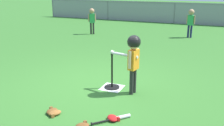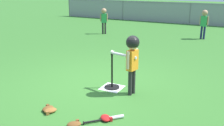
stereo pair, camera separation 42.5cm
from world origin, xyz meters
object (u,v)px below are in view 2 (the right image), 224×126
(batter_child, at_px, (132,53))
(glove_by_plate, at_px, (74,124))
(batting_tee, at_px, (112,82))
(baseball_on_tee, at_px, (112,52))
(spare_bat_silver, at_px, (110,118))
(glove_near_bats, at_px, (48,108))
(glove_tossed_aside, at_px, (50,111))
(fielder_deep_center, at_px, (104,18))
(glove_outfield_drop, at_px, (106,118))
(fielder_deep_left, at_px, (204,20))

(batter_child, distance_m, glove_by_plate, 1.75)
(batting_tee, xyz_separation_m, baseball_on_tee, (0.00, 0.00, 0.66))
(batter_child, bearing_deg, spare_bat_silver, -84.91)
(batter_child, height_order, glove_near_bats, batter_child)
(batting_tee, height_order, batter_child, batter_child)
(glove_near_bats, bearing_deg, baseball_on_tee, 69.54)
(glove_near_bats, bearing_deg, spare_bat_silver, 10.36)
(batting_tee, bearing_deg, glove_tossed_aside, -106.88)
(batting_tee, relative_size, batter_child, 0.63)
(glove_by_plate, distance_m, glove_tossed_aside, 0.65)
(baseball_on_tee, relative_size, fielder_deep_center, 0.07)
(glove_outfield_drop, bearing_deg, glove_tossed_aside, -167.38)
(glove_outfield_drop, bearing_deg, glove_by_plate, -131.19)
(glove_outfield_drop, bearing_deg, spare_bat_silver, 26.51)
(glove_by_plate, relative_size, glove_near_bats, 1.18)
(batting_tee, distance_m, fielder_deep_left, 6.18)
(batting_tee, height_order, glove_by_plate, batting_tee)
(glove_by_plate, height_order, glove_tossed_aside, same)
(spare_bat_silver, height_order, glove_by_plate, glove_by_plate)
(glove_near_bats, xyz_separation_m, glove_outfield_drop, (1.06, 0.18, 0.00))
(fielder_deep_left, xyz_separation_m, glove_tossed_aside, (-1.34, -7.54, -0.70))
(spare_bat_silver, bearing_deg, glove_by_plate, -133.56)
(fielder_deep_left, xyz_separation_m, fielder_deep_center, (-4.01, -0.85, -0.02))
(fielder_deep_center, relative_size, spare_bat_silver, 2.10)
(baseball_on_tee, height_order, glove_tossed_aside, baseball_on_tee)
(baseball_on_tee, relative_size, spare_bat_silver, 0.14)
(glove_near_bats, bearing_deg, glove_tossed_aside, -26.30)
(spare_bat_silver, bearing_deg, glove_near_bats, -169.64)
(batter_child, bearing_deg, glove_outfield_drop, -87.89)
(batter_child, height_order, fielder_deep_center, batter_child)
(spare_bat_silver, bearing_deg, batting_tee, 115.85)
(glove_tossed_aside, distance_m, glove_outfield_drop, 0.99)
(glove_by_plate, bearing_deg, batting_tee, 96.50)
(glove_near_bats, height_order, glove_outfield_drop, same)
(spare_bat_silver, bearing_deg, baseball_on_tee, 115.85)
(fielder_deep_center, bearing_deg, spare_bat_silver, -60.16)
(fielder_deep_left, distance_m, glove_near_bats, 7.66)
(fielder_deep_center, bearing_deg, glove_tossed_aside, -68.25)
(batting_tee, distance_m, batter_child, 0.88)
(spare_bat_silver, relative_size, glove_by_plate, 1.97)
(spare_bat_silver, distance_m, glove_outfield_drop, 0.06)
(baseball_on_tee, height_order, glove_near_bats, baseball_on_tee)
(baseball_on_tee, bearing_deg, glove_near_bats, -110.46)
(batter_child, relative_size, fielder_deep_left, 1.03)
(fielder_deep_center, relative_size, glove_tossed_aside, 4.09)
(glove_by_plate, bearing_deg, batter_child, 78.83)
(fielder_deep_left, bearing_deg, glove_by_plate, -95.32)
(glove_by_plate, bearing_deg, baseball_on_tee, 96.50)
(batting_tee, height_order, fielder_deep_center, fielder_deep_center)
(batting_tee, distance_m, glove_tossed_aside, 1.52)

